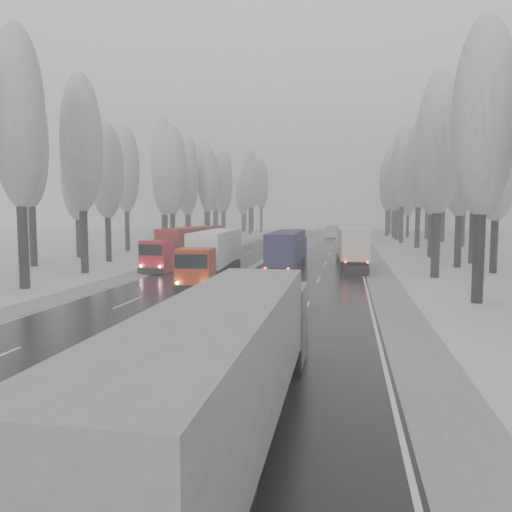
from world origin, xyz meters
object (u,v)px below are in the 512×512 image
(truck_blue_box, at_px, (288,248))
(truck_red_white, at_px, (214,251))
(truck_red_red, at_px, (187,243))
(truck_grey_tarp, at_px, (232,360))
(truck_cream_box, at_px, (351,244))
(box_truck_distant, at_px, (333,231))

(truck_blue_box, bearing_deg, truck_red_white, -135.91)
(truck_red_red, bearing_deg, truck_grey_tarp, -65.85)
(truck_cream_box, relative_size, truck_red_white, 1.01)
(truck_blue_box, height_order, truck_cream_box, truck_cream_box)
(box_truck_distant, height_order, truck_red_red, truck_red_red)
(box_truck_distant, bearing_deg, truck_grey_tarp, -82.27)
(truck_grey_tarp, xyz_separation_m, truck_red_red, (-13.18, 36.78, 0.09))
(truck_grey_tarp, bearing_deg, box_truck_distant, 89.81)
(box_truck_distant, bearing_deg, truck_cream_box, -79.07)
(truck_grey_tarp, bearing_deg, truck_blue_box, 94.15)
(box_truck_distant, xyz_separation_m, truck_red_red, (-12.75, -54.56, 0.91))
(truck_grey_tarp, bearing_deg, truck_cream_box, 85.41)
(truck_grey_tarp, distance_m, truck_blue_box, 33.36)
(box_truck_distant, bearing_deg, truck_blue_box, -84.76)
(truck_blue_box, xyz_separation_m, truck_red_red, (-10.49, 3.53, 0.07))
(truck_red_white, bearing_deg, truck_cream_box, 39.98)
(truck_cream_box, distance_m, box_truck_distant, 52.96)
(truck_red_red, bearing_deg, truck_red_white, -55.04)
(box_truck_distant, distance_m, truck_red_red, 56.04)
(truck_red_white, bearing_deg, truck_blue_box, 40.34)
(truck_cream_box, relative_size, truck_red_red, 1.01)
(truck_grey_tarp, height_order, truck_blue_box, truck_blue_box)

